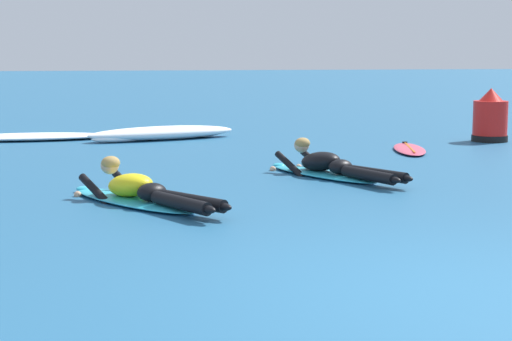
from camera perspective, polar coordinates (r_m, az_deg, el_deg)
ground_plane at (r=15.69m, az=-1.49°, el=1.93°), size 120.00×120.00×0.00m
surfer_near at (r=9.36m, az=-7.93°, el=-1.47°), size 1.77×2.41×0.54m
surfer_far at (r=11.31m, az=4.96°, el=0.25°), size 1.48×2.50×0.55m
drifting_surfboard at (r=14.52m, az=10.34°, el=1.44°), size 0.93×1.87×0.16m
whitewater_mid_left at (r=16.24m, az=-6.36°, el=2.52°), size 3.02×1.56×0.26m
whitewater_mid_right at (r=16.63m, az=-15.01°, el=2.22°), size 2.97×1.02×0.13m
channel_marker_buoy at (r=16.38m, az=15.58°, el=3.29°), size 0.67×0.67×1.00m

